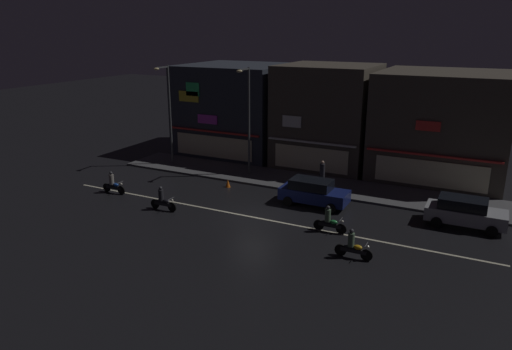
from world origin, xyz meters
TOP-DOWN VIEW (x-y plane):
  - ground_plane at (0.00, 0.00)m, footprint 140.00×140.00m
  - lane_divider_stripe at (0.00, 0.00)m, footprint 27.43×0.16m
  - sidewalk_far at (0.00, 7.52)m, footprint 28.88×4.23m
  - storefront_left_block at (-0.00, 13.22)m, footprint 7.33×7.32m
  - storefront_center_block at (-8.66, 14.03)m, footprint 9.04×8.95m
  - storefront_right_block at (8.66, 14.08)m, footprint 9.25×9.04m
  - streetlamp_west at (-11.14, 7.02)m, footprint 0.44×1.64m
  - streetlamp_mid at (-4.17, 7.31)m, footprint 0.44×1.64m
  - pedestrian_on_sidewalk at (1.99, 6.61)m, footprint 0.36×0.36m
  - parked_car_near_kerb at (11.32, 4.22)m, footprint 4.30×1.98m
  - parked_car_trailing at (2.46, 3.62)m, footprint 4.30×1.98m
  - motorcycle_lead at (4.73, 0.01)m, footprint 1.90×0.60m
  - motorcycle_following at (6.77, -2.51)m, footprint 1.90×0.60m
  - motorcycle_opposite_lane at (-5.55, -1.43)m, footprint 1.90×0.60m
  - motorcycle_trailing_far at (-10.55, -0.35)m, footprint 1.90×0.60m
  - traffic_cone at (-4.19, 4.28)m, footprint 0.36×0.36m

SIDE VIEW (x-z plane):
  - ground_plane at x=0.00m, z-range 0.00..0.00m
  - lane_divider_stripe at x=0.00m, z-range 0.00..0.01m
  - sidewalk_far at x=0.00m, z-range 0.00..0.14m
  - traffic_cone at x=-4.19m, z-range 0.00..0.55m
  - motorcycle_lead at x=4.73m, z-range -0.13..1.39m
  - motorcycle_following at x=6.77m, z-range -0.13..1.39m
  - motorcycle_opposite_lane at x=-5.55m, z-range -0.13..1.39m
  - motorcycle_trailing_far at x=-10.55m, z-range -0.13..1.39m
  - parked_car_near_kerb at x=11.32m, z-range 0.03..1.70m
  - parked_car_trailing at x=2.46m, z-range 0.03..1.70m
  - pedestrian_on_sidewalk at x=1.99m, z-range 0.07..2.06m
  - storefront_center_block at x=-8.66m, z-range 0.00..7.77m
  - storefront_right_block at x=8.66m, z-range 0.00..7.81m
  - storefront_left_block at x=0.00m, z-range 0.00..8.08m
  - streetlamp_west at x=-11.14m, z-range 0.80..8.71m
  - streetlamp_mid at x=-4.17m, z-range 0.80..8.78m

